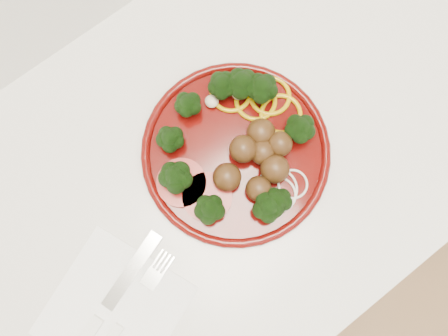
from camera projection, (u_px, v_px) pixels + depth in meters
counter at (264, 165)px, 1.12m from camera, size 2.40×0.60×0.90m
plate at (237, 149)px, 0.64m from camera, size 0.29×0.29×0.06m
napkin at (114, 310)px, 0.62m from camera, size 0.23×0.23×0.00m
knife at (96, 322)px, 0.61m from camera, size 0.23×0.09×0.01m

